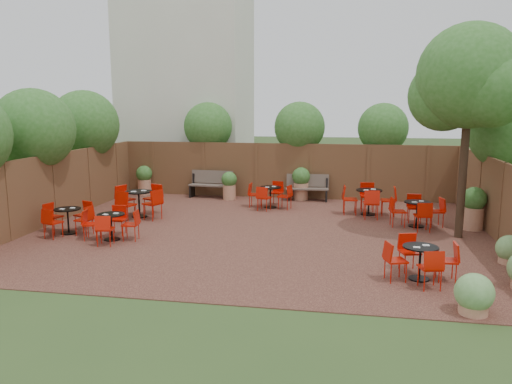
# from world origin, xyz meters

# --- Properties ---
(ground) EXTENTS (80.00, 80.00, 0.00)m
(ground) POSITION_xyz_m (0.00, 0.00, 0.00)
(ground) COLOR #354F23
(ground) RESTS_ON ground
(courtyard_paving) EXTENTS (12.00, 10.00, 0.02)m
(courtyard_paving) POSITION_xyz_m (0.00, 0.00, 0.01)
(courtyard_paving) COLOR #3C1D18
(courtyard_paving) RESTS_ON ground
(fence_back) EXTENTS (12.00, 0.08, 2.00)m
(fence_back) POSITION_xyz_m (0.00, 5.00, 1.00)
(fence_back) COLOR #55361F
(fence_back) RESTS_ON ground
(fence_left) EXTENTS (0.08, 10.00, 2.00)m
(fence_left) POSITION_xyz_m (-6.00, 0.00, 1.00)
(fence_left) COLOR #55361F
(fence_left) RESTS_ON ground
(fence_right) EXTENTS (0.08, 10.00, 2.00)m
(fence_right) POSITION_xyz_m (6.00, 0.00, 1.00)
(fence_right) COLOR #55361F
(fence_right) RESTS_ON ground
(neighbour_building) EXTENTS (5.00, 4.00, 8.00)m
(neighbour_building) POSITION_xyz_m (-4.50, 8.00, 4.00)
(neighbour_building) COLOR beige
(neighbour_building) RESTS_ON ground
(overhang_foliage) EXTENTS (15.51, 10.33, 2.33)m
(overhang_foliage) POSITION_xyz_m (-2.57, 2.08, 2.64)
(overhang_foliage) COLOR #2D6220
(overhang_foliage) RESTS_ON ground
(courtyard_tree) EXTENTS (2.73, 2.63, 5.32)m
(courtyard_tree) POSITION_xyz_m (5.10, 0.30, 3.89)
(courtyard_tree) COLOR black
(courtyard_tree) RESTS_ON courtyard_paving
(park_bench_left) EXTENTS (1.61, 0.61, 0.97)m
(park_bench_left) POSITION_xyz_m (-2.61, 4.63, 0.52)
(park_bench_left) COLOR brown
(park_bench_left) RESTS_ON courtyard_paving
(park_bench_right) EXTENTS (1.52, 0.57, 0.92)m
(park_bench_right) POSITION_xyz_m (0.90, 4.63, 0.50)
(park_bench_right) COLOR brown
(park_bench_right) RESTS_ON courtyard_paving
(bistro_tables) EXTENTS (10.59, 7.69, 0.91)m
(bistro_tables) POSITION_xyz_m (-0.23, 0.61, 0.44)
(bistro_tables) COLOR black
(bistro_tables) RESTS_ON courtyard_paving
(planters) EXTENTS (11.51, 4.11, 1.17)m
(planters) POSITION_xyz_m (0.25, 3.61, 0.63)
(planters) COLOR #B07658
(planters) RESTS_ON courtyard_paving
(low_shrubs) EXTENTS (1.99, 3.49, 0.73)m
(low_shrubs) POSITION_xyz_m (5.17, -3.37, 0.35)
(low_shrubs) COLOR #B07658
(low_shrubs) RESTS_ON courtyard_paving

